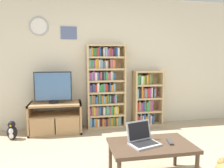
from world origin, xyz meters
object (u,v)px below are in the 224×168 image
(bookshelf_short, at_px, (146,99))
(television, at_px, (53,87))
(coffee_table, at_px, (151,148))
(penguin_figurine, at_px, (12,131))
(laptop, at_px, (142,138))
(tv_stand, at_px, (56,117))
(bookshelf_tall, at_px, (105,87))
(remote_near_laptop, at_px, (170,142))

(bookshelf_short, bearing_deg, television, -175.61)
(coffee_table, xyz_separation_m, penguin_figurine, (-1.90, 1.63, -0.23))
(television, bearing_deg, laptop, -59.03)
(bookshelf_short, xyz_separation_m, penguin_figurine, (-2.54, -0.38, -0.40))
(tv_stand, bearing_deg, penguin_figurine, -162.20)
(bookshelf_tall, height_order, penguin_figurine, bookshelf_tall)
(bookshelf_tall, xyz_separation_m, bookshelf_short, (0.86, -0.01, -0.26))
(bookshelf_short, height_order, coffee_table, bookshelf_short)
(bookshelf_tall, distance_m, penguin_figurine, 1.84)
(laptop, height_order, penguin_figurine, laptop)
(television, xyz_separation_m, bookshelf_short, (1.85, 0.14, -0.31))
(laptop, bearing_deg, television, 103.52)
(bookshelf_short, height_order, laptop, bookshelf_short)
(laptop, xyz_separation_m, penguin_figurine, (-1.80, 1.60, -0.34))
(bookshelf_tall, distance_m, laptop, 2.03)
(bookshelf_short, xyz_separation_m, coffee_table, (-0.64, -2.01, -0.17))
(penguin_figurine, bearing_deg, television, 19.23)
(tv_stand, relative_size, television, 1.41)
(bookshelf_tall, xyz_separation_m, coffee_table, (0.22, -2.02, -0.43))
(bookshelf_tall, bearing_deg, coffee_table, -83.68)
(bookshelf_short, distance_m, remote_near_laptop, 2.07)
(bookshelf_tall, bearing_deg, laptop, -86.45)
(television, bearing_deg, remote_near_laptop, -52.79)
(penguin_figurine, bearing_deg, tv_stand, 17.80)
(television, height_order, coffee_table, television)
(bookshelf_tall, height_order, bookshelf_short, bookshelf_tall)
(coffee_table, xyz_separation_m, remote_near_laptop, (0.22, -0.01, 0.06))
(remote_near_laptop, relative_size, penguin_figurine, 0.51)
(tv_stand, height_order, coffee_table, tv_stand)
(tv_stand, distance_m, bookshelf_tall, 1.10)
(television, xyz_separation_m, coffee_table, (1.21, -1.87, -0.48))
(tv_stand, height_order, bookshelf_short, bookshelf_short)
(penguin_figurine, bearing_deg, coffee_table, -40.58)
(penguin_figurine, bearing_deg, bookshelf_short, 8.57)
(bookshelf_tall, height_order, laptop, bookshelf_tall)
(bookshelf_tall, xyz_separation_m, laptop, (0.12, -2.00, -0.32))
(bookshelf_tall, height_order, remote_near_laptop, bookshelf_tall)
(tv_stand, distance_m, coffee_table, 2.20)
(bookshelf_tall, xyz_separation_m, remote_near_laptop, (0.44, -2.03, -0.37))
(television, height_order, bookshelf_tall, bookshelf_tall)
(television, bearing_deg, tv_stand, -16.89)
(tv_stand, relative_size, remote_near_laptop, 5.76)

